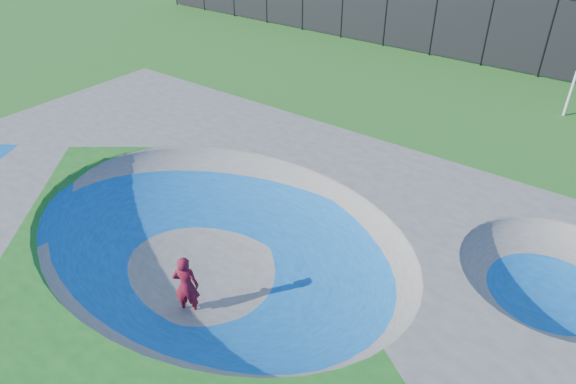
% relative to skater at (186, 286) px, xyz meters
% --- Properties ---
extents(ground, '(120.00, 120.00, 0.00)m').
position_rel_skater_xyz_m(ground, '(-0.40, 1.51, -0.86)').
color(ground, '#23631B').
rests_on(ground, ground).
extents(skate_deck, '(22.00, 14.00, 1.50)m').
position_rel_skater_xyz_m(skate_deck, '(-0.40, 1.51, -0.11)').
color(skate_deck, gray).
rests_on(skate_deck, ground).
extents(skater, '(0.75, 0.68, 1.72)m').
position_rel_skater_xyz_m(skater, '(0.00, 0.00, 0.00)').
color(skater, red).
rests_on(skater, ground).
extents(skateboard, '(0.74, 0.67, 0.05)m').
position_rel_skater_xyz_m(skateboard, '(0.00, 0.00, -0.83)').
color(skateboard, black).
rests_on(skateboard, ground).
extents(fence, '(48.09, 0.09, 4.04)m').
position_rel_skater_xyz_m(fence, '(-0.40, 22.51, 1.24)').
color(fence, black).
rests_on(fence, ground).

